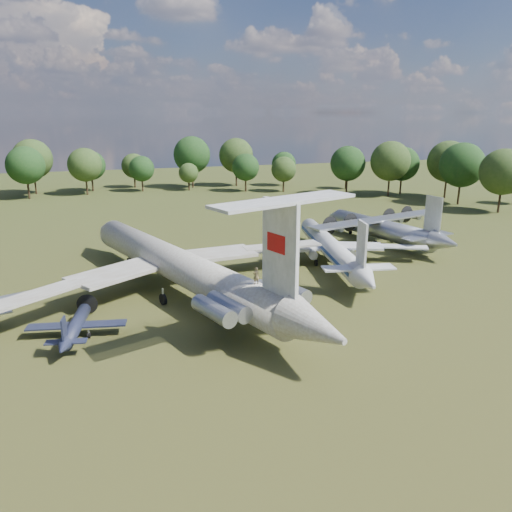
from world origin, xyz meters
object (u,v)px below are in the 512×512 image
object	(u,v)px
small_prop_west	(76,328)
person_on_il62	(256,276)
tu104_jet	(330,251)
an12_transport	(381,231)
il62_airliner	(179,272)

from	to	relation	value
small_prop_west	person_on_il62	world-z (taller)	person_on_il62
tu104_jet	an12_transport	xyz separation A→B (m)	(14.02, 8.71, 0.12)
an12_transport	small_prop_west	world-z (taller)	an12_transport
tu104_jet	small_prop_west	bearing A→B (deg)	-145.73
il62_airliner	an12_transport	distance (m)	40.80
person_on_il62	small_prop_west	bearing A→B (deg)	-26.25
an12_transport	small_prop_west	distance (m)	55.85
il62_airliner	tu104_jet	xyz separation A→B (m)	(24.00, 6.06, -0.90)
small_prop_west	person_on_il62	bearing A→B (deg)	-7.39
tu104_jet	person_on_il62	size ratio (longest dim) A/B	22.94
il62_airliner	an12_transport	bearing A→B (deg)	1.92
tu104_jet	an12_transport	world-z (taller)	an12_transport
an12_transport	small_prop_west	size ratio (longest dim) A/B	2.39
an12_transport	person_on_il62	xyz separation A→B (m)	(-32.63, -30.15, 4.57)
small_prop_west	an12_transport	bearing A→B (deg)	36.41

